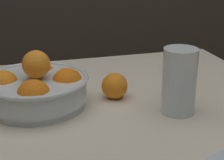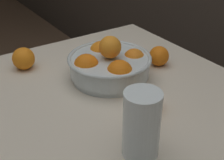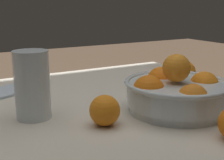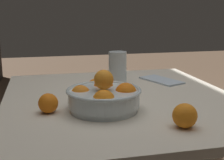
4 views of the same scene
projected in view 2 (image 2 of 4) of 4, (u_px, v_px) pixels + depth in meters
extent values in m
cube|color=beige|center=(108.00, 116.00, 0.85)|extent=(1.03, 0.93, 0.03)
cylinder|color=#936B47|center=(128.00, 102.00, 1.56)|extent=(0.05, 0.05, 0.70)
cylinder|color=silver|center=(110.00, 76.00, 1.00)|extent=(0.24, 0.24, 0.02)
cylinder|color=silver|center=(110.00, 66.00, 0.98)|extent=(0.25, 0.25, 0.05)
torus|color=silver|center=(110.00, 58.00, 0.97)|extent=(0.26, 0.26, 0.01)
sphere|color=orange|center=(120.00, 73.00, 0.91)|extent=(0.08, 0.08, 0.08)
sphere|color=orange|center=(134.00, 60.00, 1.00)|extent=(0.07, 0.07, 0.07)
sphere|color=orange|center=(101.00, 52.00, 1.04)|extent=(0.08, 0.08, 0.08)
sphere|color=orange|center=(86.00, 67.00, 0.94)|extent=(0.08, 0.08, 0.08)
sphere|color=orange|center=(110.00, 47.00, 0.94)|extent=(0.07, 0.07, 0.07)
cylinder|color=#F4A314|center=(141.00, 130.00, 0.67)|extent=(0.07, 0.07, 0.13)
cylinder|color=silver|center=(142.00, 125.00, 0.67)|extent=(0.08, 0.08, 0.16)
sphere|color=orange|center=(24.00, 59.00, 1.04)|extent=(0.08, 0.08, 0.08)
sphere|color=orange|center=(159.00, 56.00, 1.06)|extent=(0.07, 0.07, 0.07)
sphere|color=orange|center=(149.00, 98.00, 0.84)|extent=(0.07, 0.07, 0.07)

